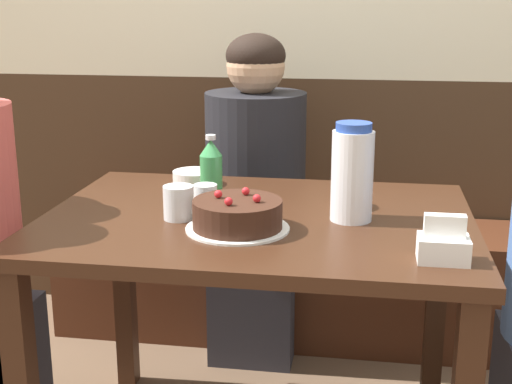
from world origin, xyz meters
The scene contains 12 objects.
back_wall centered at (0.00, 1.05, 1.25)m, with size 4.80×0.04×2.50m.
bench_seat centered at (0.00, 0.83, 0.23)m, with size 1.83×0.38×0.45m.
dining_table centered at (0.00, 0.00, 0.63)m, with size 1.12×0.82×0.74m.
birthday_cake centered at (-0.03, -0.13, 0.78)m, with size 0.26×0.26×0.10m.
water_pitcher centered at (0.24, 0.00, 0.86)m, with size 0.11×0.11×0.25m.
soju_bottle centered at (-0.16, 0.18, 0.82)m, with size 0.06×0.06×0.18m.
napkin_holder centered at (0.45, -0.27, 0.78)m, with size 0.11×0.08×0.11m.
bowl_soup_white centered at (-0.24, 0.29, 0.76)m, with size 0.13×0.13×0.04m.
bowl_rice_small centered at (0.24, 0.12, 0.75)m, with size 0.10×0.10×0.03m.
glass_water_tall centered at (-0.20, -0.06, 0.78)m, with size 0.08×0.08×0.09m.
glass_tumbler_short centered at (-0.15, 0.03, 0.77)m, with size 0.06×0.06×0.07m.
person_teal_shirt centered at (-0.11, 0.67, 0.58)m, with size 0.36×0.36×1.18m.
Camera 1 is at (0.28, -1.77, 1.28)m, focal length 50.00 mm.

